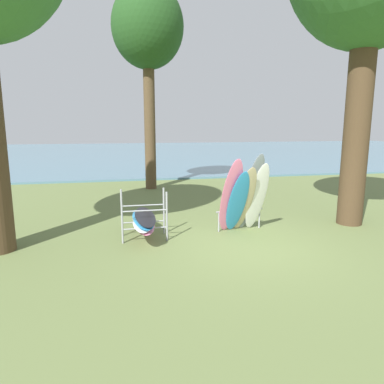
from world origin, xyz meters
name	(u,v)px	position (x,y,z in m)	size (l,w,h in m)	color
ground_plane	(246,245)	(0.00, 0.00, 0.00)	(80.00, 80.00, 0.00)	olive
lake_water	(149,153)	(0.00, 28.59, 0.05)	(80.00, 36.00, 0.10)	slate
tree_mid_behind	(148,30)	(-1.56, 8.26, 6.79)	(3.05, 3.05, 8.71)	brown
leaning_board_pile	(244,198)	(0.27, 0.95, 0.98)	(1.41, 1.11, 2.18)	pink
board_storage_rack	(144,220)	(-2.38, 1.04, 0.50)	(1.15, 2.12, 1.25)	#9EA0A5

